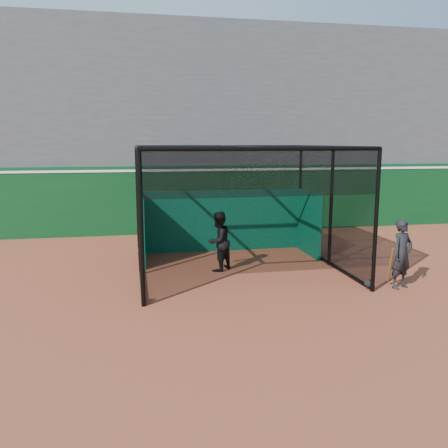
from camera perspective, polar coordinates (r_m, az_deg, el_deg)
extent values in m
plane|color=#97472C|center=(9.93, 1.74, -9.95)|extent=(120.00, 120.00, 0.00)
cube|color=#0A3B17|center=(17.86, -4.28, 2.99)|extent=(50.00, 0.45, 2.50)
cube|color=white|center=(17.76, -4.32, 6.52)|extent=(50.00, 0.50, 0.08)
cube|color=#4C4C4F|center=(21.60, -5.61, 11.12)|extent=(50.00, 7.85, 7.75)
cube|color=#4C4C4F|center=(25.50, -6.58, 21.02)|extent=(50.00, 0.30, 1.20)
cube|color=#074E34|center=(14.76, -0.21, 0.41)|extent=(5.03, 0.10, 1.90)
cylinder|color=black|center=(10.27, -9.69, -8.77)|extent=(0.08, 0.22, 0.22)
cylinder|color=black|center=(11.56, 16.95, -6.94)|extent=(0.08, 0.22, 0.22)
cylinder|color=black|center=(14.59, -10.15, -3.21)|extent=(0.08, 0.22, 0.22)
cylinder|color=black|center=(15.52, 9.23, -2.40)|extent=(0.08, 0.22, 0.22)
imported|color=black|center=(12.47, -0.67, -2.10)|extent=(0.97, 0.95, 1.57)
imported|color=black|center=(11.72, 20.64, -3.41)|extent=(0.69, 0.57, 1.61)
cylinder|color=#593819|center=(11.69, 19.39, -4.65)|extent=(0.14, 0.33, 0.83)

